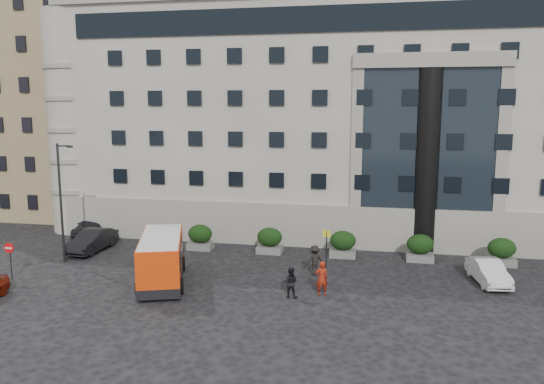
{
  "coord_description": "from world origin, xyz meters",
  "views": [
    {
      "loc": [
        8.37,
        -28.28,
        10.42
      ],
      "look_at": [
        2.03,
        4.38,
        5.0
      ],
      "focal_mm": 35.0,
      "sensor_mm": 36.0,
      "label": 1
    }
  ],
  "objects_px": {
    "minibus": "(161,257)",
    "parked_car_d": "(108,217)",
    "parked_car_b": "(92,241)",
    "pedestrian_c": "(315,260)",
    "hedge_c": "(343,244)",
    "hedge_d": "(420,248)",
    "hedge_e": "(502,252)",
    "red_truck": "(122,205)",
    "pedestrian_b": "(290,282)",
    "no_entry_sign": "(10,253)",
    "white_taxi": "(488,272)",
    "street_lamp": "(61,198)",
    "pedestrian_a": "(322,278)",
    "parked_car_c": "(93,225)",
    "hedge_b": "(270,240)",
    "bus_stop_sign": "(326,242)",
    "hedge_a": "(200,237)"
  },
  "relations": [
    {
      "from": "hedge_e",
      "to": "pedestrian_c",
      "type": "height_order",
      "value": "pedestrian_c"
    },
    {
      "from": "red_truck",
      "to": "pedestrian_b",
      "type": "xyz_separation_m",
      "value": [
        18.63,
        -17.36,
        -0.49
      ]
    },
    {
      "from": "no_entry_sign",
      "to": "white_taxi",
      "type": "bearing_deg",
      "value": 9.86
    },
    {
      "from": "hedge_c",
      "to": "red_truck",
      "type": "bearing_deg",
      "value": 157.18
    },
    {
      "from": "hedge_d",
      "to": "parked_car_c",
      "type": "distance_m",
      "value": 25.77
    },
    {
      "from": "bus_stop_sign",
      "to": "white_taxi",
      "type": "distance_m",
      "value": 9.84
    },
    {
      "from": "pedestrian_c",
      "to": "parked_car_d",
      "type": "bearing_deg",
      "value": -58.73
    },
    {
      "from": "parked_car_b",
      "to": "pedestrian_c",
      "type": "relative_size",
      "value": 2.52
    },
    {
      "from": "pedestrian_a",
      "to": "pedestrian_c",
      "type": "distance_m",
      "value": 3.61
    },
    {
      "from": "no_entry_sign",
      "to": "pedestrian_c",
      "type": "relative_size",
      "value": 1.23
    },
    {
      "from": "hedge_d",
      "to": "red_truck",
      "type": "distance_m",
      "value": 27.62
    },
    {
      "from": "hedge_b",
      "to": "pedestrian_b",
      "type": "xyz_separation_m",
      "value": [
        2.86,
        -8.53,
        -0.08
      ]
    },
    {
      "from": "street_lamp",
      "to": "parked_car_b",
      "type": "bearing_deg",
      "value": 81.08
    },
    {
      "from": "hedge_d",
      "to": "no_entry_sign",
      "type": "distance_m",
      "value": 26.15
    },
    {
      "from": "hedge_c",
      "to": "hedge_e",
      "type": "relative_size",
      "value": 1.0
    },
    {
      "from": "red_truck",
      "to": "pedestrian_a",
      "type": "xyz_separation_m",
      "value": [
        20.28,
        -16.73,
        -0.36
      ]
    },
    {
      "from": "hedge_b",
      "to": "hedge_d",
      "type": "relative_size",
      "value": 1.0
    },
    {
      "from": "hedge_c",
      "to": "pedestrian_c",
      "type": "relative_size",
      "value": 0.98
    },
    {
      "from": "hedge_e",
      "to": "parked_car_d",
      "type": "relative_size",
      "value": 0.36
    },
    {
      "from": "hedge_c",
      "to": "pedestrian_c",
      "type": "height_order",
      "value": "pedestrian_c"
    },
    {
      "from": "parked_car_b",
      "to": "pedestrian_c",
      "type": "distance_m",
      "value": 16.59
    },
    {
      "from": "parked_car_c",
      "to": "parked_car_d",
      "type": "distance_m",
      "value": 3.69
    },
    {
      "from": "hedge_e",
      "to": "parked_car_c",
      "type": "bearing_deg",
      "value": 175.13
    },
    {
      "from": "pedestrian_b",
      "to": "hedge_d",
      "type": "bearing_deg",
      "value": -128.82
    },
    {
      "from": "parked_car_c",
      "to": "hedge_b",
      "type": "bearing_deg",
      "value": -18.59
    },
    {
      "from": "pedestrian_b",
      "to": "street_lamp",
      "type": "bearing_deg",
      "value": -10.49
    },
    {
      "from": "street_lamp",
      "to": "bus_stop_sign",
      "type": "height_order",
      "value": "street_lamp"
    },
    {
      "from": "parked_car_d",
      "to": "no_entry_sign",
      "type": "bearing_deg",
      "value": -85.06
    },
    {
      "from": "hedge_a",
      "to": "hedge_d",
      "type": "height_order",
      "value": "same"
    },
    {
      "from": "hedge_b",
      "to": "red_truck",
      "type": "relative_size",
      "value": 0.35
    },
    {
      "from": "no_entry_sign",
      "to": "minibus",
      "type": "xyz_separation_m",
      "value": [
        9.15,
        1.3,
        -0.09
      ]
    },
    {
      "from": "hedge_c",
      "to": "pedestrian_b",
      "type": "xyz_separation_m",
      "value": [
        -2.34,
        -8.53,
        -0.08
      ]
    },
    {
      "from": "hedge_d",
      "to": "red_truck",
      "type": "xyz_separation_m",
      "value": [
        -26.17,
        8.82,
        0.41
      ]
    },
    {
      "from": "minibus",
      "to": "parked_car_d",
      "type": "bearing_deg",
      "value": 108.98
    },
    {
      "from": "hedge_a",
      "to": "street_lamp",
      "type": "xyz_separation_m",
      "value": [
        -7.94,
        -4.8,
        3.44
      ]
    },
    {
      "from": "hedge_c",
      "to": "pedestrian_c",
      "type": "xyz_separation_m",
      "value": [
        -1.48,
        -4.38,
        0.01
      ]
    },
    {
      "from": "no_entry_sign",
      "to": "white_taxi",
      "type": "relative_size",
      "value": 0.55
    },
    {
      "from": "street_lamp",
      "to": "parked_car_b",
      "type": "relative_size",
      "value": 1.68
    },
    {
      "from": "white_taxi",
      "to": "pedestrian_c",
      "type": "xyz_separation_m",
      "value": [
        -10.3,
        -0.45,
        0.24
      ]
    },
    {
      "from": "hedge_e",
      "to": "street_lamp",
      "type": "bearing_deg",
      "value": -170.52
    },
    {
      "from": "hedge_b",
      "to": "parked_car_d",
      "type": "relative_size",
      "value": 0.36
    },
    {
      "from": "hedge_a",
      "to": "no_entry_sign",
      "type": "bearing_deg",
      "value": -135.52
    },
    {
      "from": "hedge_d",
      "to": "pedestrian_a",
      "type": "distance_m",
      "value": 9.86
    },
    {
      "from": "hedge_d",
      "to": "parked_car_b",
      "type": "relative_size",
      "value": 0.39
    },
    {
      "from": "street_lamp",
      "to": "parked_car_d",
      "type": "height_order",
      "value": "street_lamp"
    },
    {
      "from": "street_lamp",
      "to": "pedestrian_a",
      "type": "xyz_separation_m",
      "value": [
        17.65,
        -3.1,
        -3.39
      ]
    },
    {
      "from": "no_entry_sign",
      "to": "white_taxi",
      "type": "height_order",
      "value": "no_entry_sign"
    },
    {
      "from": "hedge_c",
      "to": "pedestrian_c",
      "type": "distance_m",
      "value": 4.63
    },
    {
      "from": "minibus",
      "to": "hedge_e",
      "type": "bearing_deg",
      "value": 1.01
    },
    {
      "from": "hedge_b",
      "to": "parked_car_b",
      "type": "height_order",
      "value": "hedge_b"
    }
  ]
}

